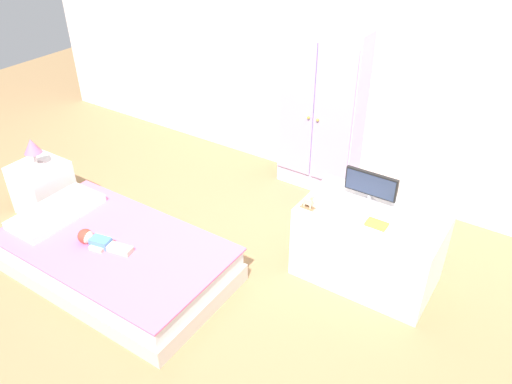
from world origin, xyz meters
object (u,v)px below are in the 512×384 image
wardrobe (321,112)px  rocking_horse_toy (309,202)px  tv_monitor (371,185)px  nightstand (43,188)px  bed (117,258)px  table_lamp (32,147)px  tv_stand (368,245)px  book_yellow (377,224)px  doll (95,240)px

wardrobe → rocking_horse_toy: (0.46, -1.04, -0.10)m
tv_monitor → rocking_horse_toy: tv_monitor is taller
nightstand → rocking_horse_toy: bearing=13.0°
nightstand → rocking_horse_toy: size_ratio=3.64×
bed → table_lamp: table_lamp is taller
tv_stand → rocking_horse_toy: 0.51m
wardrobe → rocking_horse_toy: wardrobe is taller
nightstand → tv_stand: tv_stand is taller
tv_stand → rocking_horse_toy: size_ratio=7.81×
bed → tv_stand: tv_stand is taller
table_lamp → book_yellow: bearing=12.3°
doll → table_lamp: size_ratio=1.78×
tv_monitor → rocking_horse_toy: size_ratio=3.01×
doll → book_yellow: book_yellow is taller
rocking_horse_toy → book_yellow: (0.42, 0.07, -0.04)m
table_lamp → tv_stand: table_lamp is taller
doll → book_yellow: (1.54, 0.85, 0.23)m
bed → table_lamp: bearing=167.7°
tv_stand → book_yellow: 0.30m
bed → book_yellow: bearing=27.9°
table_lamp → book_yellow: size_ratio=1.74×
table_lamp → wardrobe: wardrobe is taller
tv_stand → rocking_horse_toy: (-0.36, -0.18, 0.31)m
bed → wardrobe: size_ratio=1.13×
bed → tv_monitor: size_ratio=4.50×
nightstand → book_yellow: size_ratio=3.24×
tv_stand → tv_monitor: tv_monitor is taller
nightstand → rocking_horse_toy: rocking_horse_toy is taller
wardrobe → book_yellow: bearing=-47.9°
nightstand → table_lamp: 0.36m
table_lamp → wardrobe: size_ratio=0.16×
nightstand → table_lamp: bearing=-176.4°
wardrobe → tv_monitor: (0.74, -0.77, -0.03)m
nightstand → tv_monitor: size_ratio=1.21×
tv_monitor → doll: bearing=-143.1°
table_lamp → tv_stand: 2.55m
table_lamp → rocking_horse_toy: size_ratio=1.95×
doll → book_yellow: 1.78m
nightstand → book_yellow: bearing=12.3°
bed → book_yellow: (1.46, 0.77, 0.40)m
book_yellow → table_lamp: bearing=-167.7°
bed → doll: bearing=-135.8°
nightstand → tv_stand: bearing=15.2°
wardrobe → tv_stand: (0.81, -0.86, -0.42)m
wardrobe → tv_monitor: wardrobe is taller
tv_stand → tv_monitor: bearing=129.1°
bed → wardrobe: bearing=71.5°
table_lamp → wardrobe: (1.63, 1.52, 0.12)m
rocking_horse_toy → tv_monitor: bearing=43.5°
bed → table_lamp: size_ratio=6.95×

